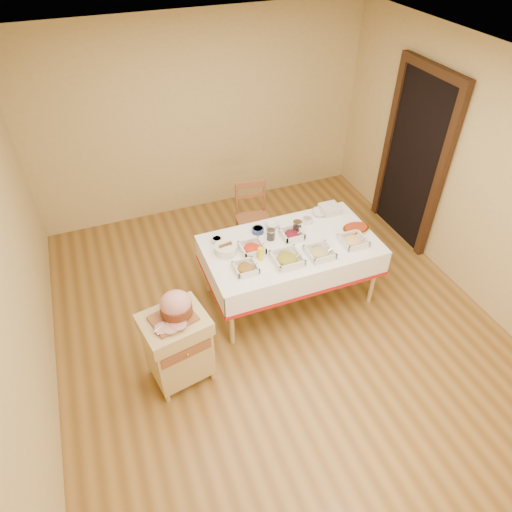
{
  "coord_description": "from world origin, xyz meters",
  "views": [
    {
      "loc": [
        -1.41,
        -3.06,
        3.74
      ],
      "look_at": [
        -0.13,
        0.2,
        0.8
      ],
      "focal_mm": 32.0,
      "sensor_mm": 36.0,
      "label": 1
    }
  ],
  "objects_px": {
    "plate_stack": "(330,209)",
    "brass_platter": "(356,228)",
    "bread_basket": "(226,249)",
    "mustard_bottle": "(261,253)",
    "butcher_cart": "(178,345)",
    "dining_table": "(290,256)",
    "preserve_jar_right": "(297,227)",
    "dining_chair": "(253,218)",
    "ham_on_board": "(175,307)",
    "preserve_jar_left": "(271,235)"
  },
  "relations": [
    {
      "from": "plate_stack",
      "to": "brass_platter",
      "type": "relative_size",
      "value": 0.7
    },
    {
      "from": "bread_basket",
      "to": "plate_stack",
      "type": "height_order",
      "value": "bread_basket"
    },
    {
      "from": "brass_platter",
      "to": "mustard_bottle",
      "type": "bearing_deg",
      "value": -175.74
    },
    {
      "from": "butcher_cart",
      "to": "dining_table",
      "type": "bearing_deg",
      "value": 23.92
    },
    {
      "from": "dining_table",
      "to": "preserve_jar_right",
      "type": "distance_m",
      "value": 0.32
    },
    {
      "from": "dining_chair",
      "to": "preserve_jar_right",
      "type": "bearing_deg",
      "value": -75.44
    },
    {
      "from": "mustard_bottle",
      "to": "brass_platter",
      "type": "relative_size",
      "value": 0.6
    },
    {
      "from": "butcher_cart",
      "to": "dining_chair",
      "type": "xyz_separation_m",
      "value": [
        1.35,
        1.6,
        0.01
      ]
    },
    {
      "from": "brass_platter",
      "to": "dining_chair",
      "type": "bearing_deg",
      "value": 128.82
    },
    {
      "from": "ham_on_board",
      "to": "plate_stack",
      "type": "distance_m",
      "value": 2.25
    },
    {
      "from": "dining_table",
      "to": "brass_platter",
      "type": "relative_size",
      "value": 6.01
    },
    {
      "from": "ham_on_board",
      "to": "mustard_bottle",
      "type": "height_order",
      "value": "ham_on_board"
    },
    {
      "from": "dining_table",
      "to": "dining_chair",
      "type": "distance_m",
      "value": 0.99
    },
    {
      "from": "dining_chair",
      "to": "bread_basket",
      "type": "relative_size",
      "value": 3.88
    },
    {
      "from": "bread_basket",
      "to": "plate_stack",
      "type": "bearing_deg",
      "value": 10.94
    },
    {
      "from": "dining_table",
      "to": "ham_on_board",
      "type": "bearing_deg",
      "value": -156.55
    },
    {
      "from": "butcher_cart",
      "to": "brass_platter",
      "type": "height_order",
      "value": "brass_platter"
    },
    {
      "from": "ham_on_board",
      "to": "plate_stack",
      "type": "relative_size",
      "value": 1.83
    },
    {
      "from": "preserve_jar_left",
      "to": "dining_table",
      "type": "bearing_deg",
      "value": -43.14
    },
    {
      "from": "dining_chair",
      "to": "plate_stack",
      "type": "bearing_deg",
      "value": -39.99
    },
    {
      "from": "preserve_jar_left",
      "to": "preserve_jar_right",
      "type": "height_order",
      "value": "preserve_jar_right"
    },
    {
      "from": "butcher_cart",
      "to": "preserve_jar_left",
      "type": "height_order",
      "value": "preserve_jar_left"
    },
    {
      "from": "dining_table",
      "to": "preserve_jar_right",
      "type": "xyz_separation_m",
      "value": [
        0.16,
        0.18,
        0.22
      ]
    },
    {
      "from": "butcher_cart",
      "to": "preserve_jar_right",
      "type": "bearing_deg",
      "value": 27.31
    },
    {
      "from": "ham_on_board",
      "to": "preserve_jar_right",
      "type": "height_order",
      "value": "ham_on_board"
    },
    {
      "from": "preserve_jar_left",
      "to": "bread_basket",
      "type": "distance_m",
      "value": 0.52
    },
    {
      "from": "dining_chair",
      "to": "preserve_jar_right",
      "type": "relative_size",
      "value": 7.32
    },
    {
      "from": "bread_basket",
      "to": "dining_chair",
      "type": "bearing_deg",
      "value": 53.74
    },
    {
      "from": "dining_table",
      "to": "plate_stack",
      "type": "distance_m",
      "value": 0.79
    },
    {
      "from": "dining_table",
      "to": "ham_on_board",
      "type": "xyz_separation_m",
      "value": [
        -1.36,
        -0.59,
        0.31
      ]
    },
    {
      "from": "dining_table",
      "to": "preserve_jar_left",
      "type": "distance_m",
      "value": 0.31
    },
    {
      "from": "dining_chair",
      "to": "mustard_bottle",
      "type": "relative_size",
      "value": 5.0
    },
    {
      "from": "butcher_cart",
      "to": "plate_stack",
      "type": "distance_m",
      "value": 2.32
    },
    {
      "from": "bread_basket",
      "to": "preserve_jar_left",
      "type": "bearing_deg",
      "value": 4.16
    },
    {
      "from": "butcher_cart",
      "to": "preserve_jar_left",
      "type": "relative_size",
      "value": 6.66
    },
    {
      "from": "preserve_jar_left",
      "to": "preserve_jar_right",
      "type": "distance_m",
      "value": 0.32
    },
    {
      "from": "butcher_cart",
      "to": "ham_on_board",
      "type": "xyz_separation_m",
      "value": [
        0.04,
        0.03,
        0.45
      ]
    },
    {
      "from": "preserve_jar_right",
      "to": "butcher_cart",
      "type": "bearing_deg",
      "value": -152.69
    },
    {
      "from": "bread_basket",
      "to": "preserve_jar_right",
      "type": "bearing_deg",
      "value": 4.42
    },
    {
      "from": "preserve_jar_left",
      "to": "preserve_jar_right",
      "type": "bearing_deg",
      "value": 4.84
    },
    {
      "from": "plate_stack",
      "to": "brass_platter",
      "type": "bearing_deg",
      "value": -76.55
    },
    {
      "from": "butcher_cart",
      "to": "brass_platter",
      "type": "bearing_deg",
      "value": 15.23
    },
    {
      "from": "ham_on_board",
      "to": "brass_platter",
      "type": "bearing_deg",
      "value": 14.73
    },
    {
      "from": "preserve_jar_left",
      "to": "mustard_bottle",
      "type": "height_order",
      "value": "mustard_bottle"
    },
    {
      "from": "ham_on_board",
      "to": "preserve_jar_right",
      "type": "bearing_deg",
      "value": 27.0
    },
    {
      "from": "bread_basket",
      "to": "butcher_cart",
      "type": "bearing_deg",
      "value": -134.31
    },
    {
      "from": "dining_chair",
      "to": "ham_on_board",
      "type": "height_order",
      "value": "ham_on_board"
    },
    {
      "from": "preserve_jar_left",
      "to": "plate_stack",
      "type": "distance_m",
      "value": 0.86
    },
    {
      "from": "butcher_cart",
      "to": "mustard_bottle",
      "type": "relative_size",
      "value": 4.39
    },
    {
      "from": "dining_chair",
      "to": "plate_stack",
      "type": "height_order",
      "value": "dining_chair"
    }
  ]
}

